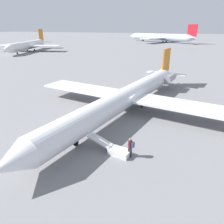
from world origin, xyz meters
TOP-DOWN VIEW (x-y plane):
  - ground_plane at (0.00, 0.00)m, footprint 600.00×600.00m
  - airplane_main at (-0.97, 0.18)m, footprint 35.16×27.38m
  - airplane_taxiing_distant at (-126.43, -15.09)m, footprint 37.62×47.79m
  - airplane_far_center at (-52.59, -59.02)m, footprint 35.62×27.32m
  - boarding_stairs at (9.32, 2.14)m, footprint 1.71×4.13m
  - passenger at (9.37, 3.46)m, footprint 0.38×0.56m

SIDE VIEW (x-z plane):
  - ground_plane at x=0.00m, z-range 0.00..0.00m
  - boarding_stairs at x=9.32m, z-range -0.46..1.20m
  - passenger at x=9.37m, z-range 0.13..1.87m
  - airplane_main at x=-0.97m, z-range -1.34..5.27m
  - airplane_far_center at x=-52.59m, z-range -1.76..6.97m
  - airplane_taxiing_distant at x=-126.43m, z-range -2.21..8.70m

